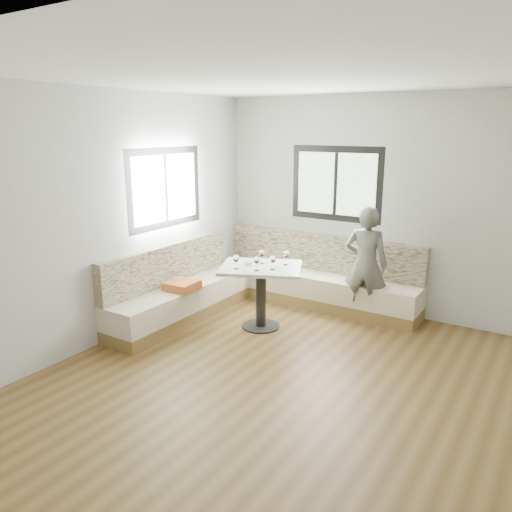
{
  "coord_description": "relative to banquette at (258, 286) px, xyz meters",
  "views": [
    {
      "loc": [
        1.83,
        -3.71,
        2.39
      ],
      "look_at": [
        -1.36,
        1.24,
        0.86
      ],
      "focal_mm": 35.0,
      "sensor_mm": 36.0,
      "label": 1
    }
  ],
  "objects": [
    {
      "name": "wine_glass_c",
      "position": [
        0.55,
        -0.55,
        0.57
      ],
      "size": [
        0.08,
        0.08,
        0.18
      ],
      "color": "white",
      "rests_on": "table"
    },
    {
      "name": "wine_glass_e",
      "position": [
        0.58,
        -0.28,
        0.57
      ],
      "size": [
        0.08,
        0.08,
        0.18
      ],
      "color": "white",
      "rests_on": "table"
    },
    {
      "name": "table",
      "position": [
        0.36,
        -0.49,
        0.25
      ],
      "size": [
        1.17,
        1.06,
        0.78
      ],
      "rotation": [
        0.0,
        0.0,
        0.43
      ],
      "color": "black",
      "rests_on": "ground"
    },
    {
      "name": "banquette",
      "position": [
        0.0,
        0.0,
        0.0
      ],
      "size": [
        2.9,
        2.8,
        0.95
      ],
      "color": "olive",
      "rests_on": "ground"
    },
    {
      "name": "wine_glass_d",
      "position": [
        0.3,
        -0.39,
        0.57
      ],
      "size": [
        0.08,
        0.08,
        0.18
      ],
      "color": "white",
      "rests_on": "table"
    },
    {
      "name": "person",
      "position": [
        1.32,
        0.43,
        0.4
      ],
      "size": [
        0.58,
        0.42,
        1.46
      ],
      "primitive_type": "imported",
      "rotation": [
        0.0,
        0.0,
        3.28
      ],
      "color": "#5B5D54",
      "rests_on": "ground"
    },
    {
      "name": "olive_ramekin",
      "position": [
        0.19,
        -0.52,
        0.47
      ],
      "size": [
        0.1,
        0.1,
        0.04
      ],
      "color": "white",
      "rests_on": "table"
    },
    {
      "name": "room",
      "position": [
        1.51,
        -1.55,
        1.08
      ],
      "size": [
        5.01,
        5.01,
        2.81
      ],
      "color": "brown",
      "rests_on": "ground"
    },
    {
      "name": "wine_glass_b",
      "position": [
        0.42,
        -0.68,
        0.57
      ],
      "size": [
        0.08,
        0.08,
        0.18
      ],
      "color": "white",
      "rests_on": "table"
    },
    {
      "name": "wine_glass_a",
      "position": [
        0.18,
        -0.76,
        0.57
      ],
      "size": [
        0.08,
        0.08,
        0.18
      ],
      "color": "white",
      "rests_on": "table"
    }
  ]
}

